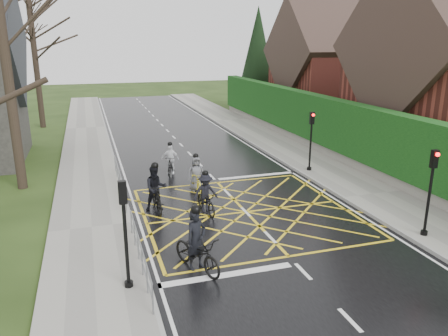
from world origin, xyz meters
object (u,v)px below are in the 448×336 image
cyclist_back (156,193)px  cyclist_mid (206,197)px  cyclist_front (171,162)px  cyclist_rear (197,249)px  cyclist_lead (196,178)px

cyclist_back → cyclist_mid: 2.03m
cyclist_mid → cyclist_front: (-0.35, 5.68, -0.01)m
cyclist_rear → cyclist_mid: bearing=47.9°
cyclist_rear → cyclist_front: 10.14m
cyclist_rear → cyclist_back: size_ratio=1.09×
cyclist_front → cyclist_back: bearing=-87.2°
cyclist_rear → cyclist_front: bearing=60.0°
cyclist_rear → cyclist_lead: size_ratio=1.21×
cyclist_mid → cyclist_lead: (0.26, 2.61, -0.02)m
cyclist_back → cyclist_lead: bearing=39.2°
cyclist_mid → cyclist_rear: bearing=-114.7°
cyclist_rear → cyclist_mid: cyclist_rear is taller
cyclist_rear → cyclist_back: cyclist_rear is taller
cyclist_mid → cyclist_front: size_ratio=1.06×
cyclist_front → cyclist_rear: bearing=-76.3°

